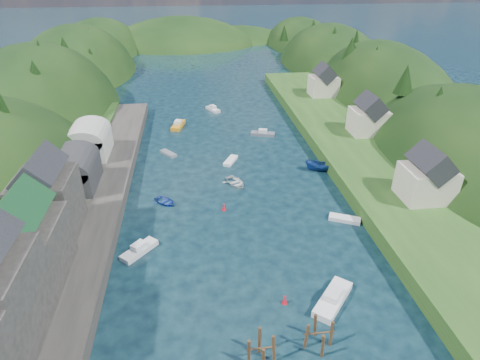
{
  "coord_description": "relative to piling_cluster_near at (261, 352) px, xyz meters",
  "views": [
    {
      "loc": [
        -6.72,
        -26.01,
        33.8
      ],
      "look_at": [
        0.0,
        28.0,
        4.0
      ],
      "focal_mm": 30.0,
      "sensor_mm": 36.0,
      "label": 1
    }
  ],
  "objects": [
    {
      "name": "piling_cluster_far",
      "position": [
        5.93,
        1.16,
        -0.12
      ],
      "size": [
        3.05,
        2.86,
        3.64
      ],
      "color": "#382314",
      "rests_on": "ground"
    },
    {
      "name": "ground",
      "position": [
        1.59,
        51.14,
        -1.38
      ],
      "size": [
        600.0,
        600.0,
        0.0
      ],
      "primitive_type": "plane",
      "color": "black",
      "rests_on": "ground"
    },
    {
      "name": "channel_buoy_far",
      "position": [
        -1.17,
        27.13,
        -0.9
      ],
      "size": [
        0.7,
        0.7,
        1.1
      ],
      "color": "red",
      "rests_on": "ground"
    },
    {
      "name": "hill_trees",
      "position": [
        2.56,
        66.3,
        9.84
      ],
      "size": [
        91.46,
        147.53,
        12.53
      ],
      "color": "black",
      "rests_on": "ground"
    },
    {
      "name": "right_bank_cottages",
      "position": [
        29.59,
        49.48,
        4.47
      ],
      "size": [
        9.0,
        59.24,
        8.41
      ],
      "color": "beige",
      "rests_on": "terrace_right"
    },
    {
      "name": "quay_left",
      "position": [
        -22.41,
        21.14,
        -0.38
      ],
      "size": [
        12.0,
        110.0,
        2.0
      ],
      "primitive_type": "cube",
      "color": "#2D2B28",
      "rests_on": "ground"
    },
    {
      "name": "far_hills",
      "position": [
        2.8,
        175.15,
        -12.18
      ],
      "size": [
        103.0,
        68.0,
        44.0
      ],
      "color": "black",
      "rests_on": "ground"
    },
    {
      "name": "hillside_right",
      "position": [
        46.59,
        76.14,
        -8.79
      ],
      "size": [
        36.0,
        245.56,
        48.0
      ],
      "color": "black",
      "rests_on": "ground"
    },
    {
      "name": "moored_boats",
      "position": [
        3.45,
        37.08,
        -0.85
      ],
      "size": [
        35.85,
        73.43,
        2.12
      ],
      "color": "slate",
      "rests_on": "ground"
    },
    {
      "name": "quayside_buildings",
      "position": [
        -24.41,
        7.53,
        5.71
      ],
      "size": [
        8.0,
        35.84,
        12.9
      ],
      "color": "#2D2B28",
      "rests_on": "quay_left"
    },
    {
      "name": "boat_sheds",
      "position": [
        -24.41,
        40.14,
        3.9
      ],
      "size": [
        7.0,
        21.0,
        7.5
      ],
      "color": "#2D2D30",
      "rests_on": "quay_left"
    },
    {
      "name": "terrace_right",
      "position": [
        26.59,
        41.14,
        -0.18
      ],
      "size": [
        16.0,
        120.0,
        2.4
      ],
      "primitive_type": "cube",
      "color": "#234719",
      "rests_on": "ground"
    },
    {
      "name": "terrace_left_grass",
      "position": [
        -29.41,
        21.14,
        -0.13
      ],
      "size": [
        12.0,
        110.0,
        2.5
      ],
      "primitive_type": "cube",
      "color": "#234719",
      "rests_on": "ground"
    },
    {
      "name": "hillside_left",
      "position": [
        -43.41,
        76.14,
        -9.41
      ],
      "size": [
        44.0,
        245.56,
        52.0
      ],
      "color": "black",
      "rests_on": "ground"
    },
    {
      "name": "channel_buoy_near",
      "position": [
        3.9,
        7.13,
        -0.9
      ],
      "size": [
        0.7,
        0.7,
        1.1
      ],
      "color": "red",
      "rests_on": "ground"
    },
    {
      "name": "piling_cluster_near",
      "position": [
        0.0,
        0.0,
        0.0
      ],
      "size": [
        2.86,
        2.7,
        3.9
      ],
      "color": "#382314",
      "rests_on": "ground"
    }
  ]
}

